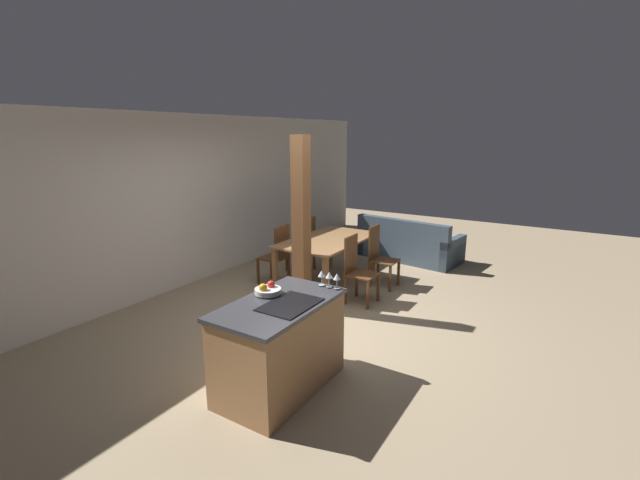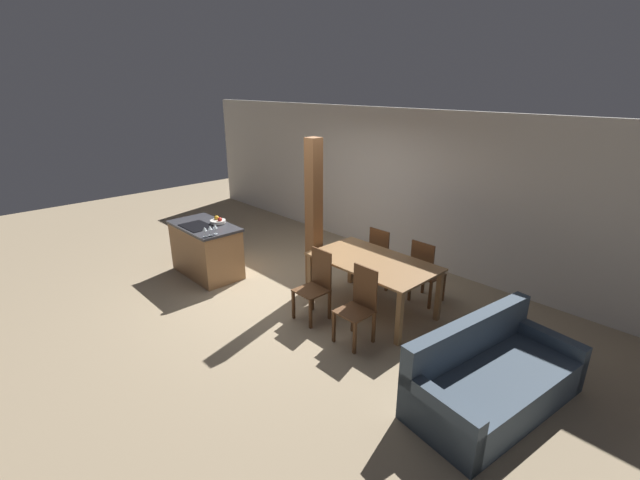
% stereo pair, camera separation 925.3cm
% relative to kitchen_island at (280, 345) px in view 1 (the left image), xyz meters
% --- Properties ---
extents(ground_plane, '(16.00, 16.00, 0.00)m').
position_rel_kitchen_island_xyz_m(ground_plane, '(1.39, 0.58, -0.45)').
color(ground_plane, '#9E896B').
extents(wall_back, '(11.20, 0.08, 2.70)m').
position_rel_kitchen_island_xyz_m(wall_back, '(1.39, 3.10, 0.90)').
color(wall_back, silver).
rests_on(wall_back, ground_plane).
extents(kitchen_island, '(1.30, 0.73, 0.89)m').
position_rel_kitchen_island_xyz_m(kitchen_island, '(0.00, 0.00, 0.00)').
color(kitchen_island, '#9E7047').
rests_on(kitchen_island, ground_plane).
extents(fruit_bowl, '(0.26, 0.26, 0.11)m').
position_rel_kitchen_island_xyz_m(fruit_bowl, '(0.10, 0.21, 0.49)').
color(fruit_bowl, silver).
rests_on(fruit_bowl, kitchen_island).
extents(wine_glass_near, '(0.07, 0.07, 0.16)m').
position_rel_kitchen_island_xyz_m(wine_glass_near, '(0.57, -0.29, 0.57)').
color(wine_glass_near, silver).
rests_on(wine_glass_near, kitchen_island).
extents(wine_glass_middle, '(0.07, 0.07, 0.16)m').
position_rel_kitchen_island_xyz_m(wine_glass_middle, '(0.57, -0.20, 0.57)').
color(wine_glass_middle, silver).
rests_on(wine_glass_middle, kitchen_island).
extents(wine_glass_far, '(0.07, 0.07, 0.16)m').
position_rel_kitchen_island_xyz_m(wine_glass_far, '(0.57, -0.11, 0.57)').
color(wine_glass_far, silver).
rests_on(wine_glass_far, kitchen_island).
extents(dining_table, '(1.76, 1.01, 0.77)m').
position_rel_kitchen_island_xyz_m(dining_table, '(2.74, 1.09, 0.23)').
color(dining_table, olive).
rests_on(dining_table, ground_plane).
extents(dining_chair_near_left, '(0.40, 0.40, 0.98)m').
position_rel_kitchen_island_xyz_m(dining_chair_near_left, '(2.34, 0.37, 0.06)').
color(dining_chair_near_left, brown).
rests_on(dining_chair_near_left, ground_plane).
extents(dining_chair_near_right, '(0.40, 0.40, 0.98)m').
position_rel_kitchen_island_xyz_m(dining_chair_near_right, '(3.14, 0.37, 0.06)').
color(dining_chair_near_right, brown).
rests_on(dining_chair_near_right, ground_plane).
extents(dining_chair_far_left, '(0.40, 0.40, 0.98)m').
position_rel_kitchen_island_xyz_m(dining_chair_far_left, '(2.34, 1.82, 0.06)').
color(dining_chair_far_left, brown).
rests_on(dining_chair_far_left, ground_plane).
extents(dining_chair_far_right, '(0.40, 0.40, 0.98)m').
position_rel_kitchen_island_xyz_m(dining_chair_far_right, '(3.14, 1.82, 0.06)').
color(dining_chair_far_right, brown).
rests_on(dining_chair_far_right, ground_plane).
extents(couch, '(1.13, 2.00, 0.83)m').
position_rel_kitchen_island_xyz_m(couch, '(4.83, 0.51, -0.18)').
color(couch, '#3D4C5B').
rests_on(couch, ground_plane).
extents(timber_post, '(0.19, 0.19, 2.38)m').
position_rel_kitchen_island_xyz_m(timber_post, '(1.72, 0.91, 0.75)').
color(timber_post, brown).
rests_on(timber_post, ground_plane).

